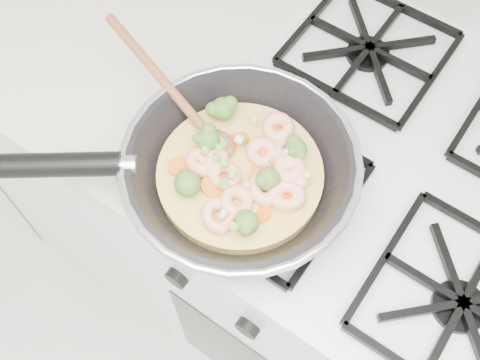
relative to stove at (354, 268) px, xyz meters
The scene contains 3 objects.
stove is the anchor object (origin of this frame).
counter_left 0.80m from the stove, behind, with size 1.00×0.60×0.90m.
skillet 0.56m from the stove, 136.42° to the right, with size 0.45×0.37×0.10m.
Camera 1 is at (0.04, 1.22, 1.63)m, focal length 42.88 mm.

